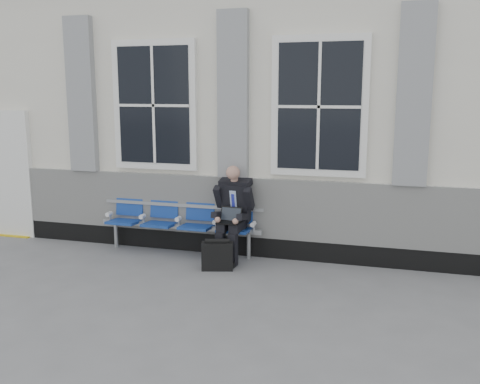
% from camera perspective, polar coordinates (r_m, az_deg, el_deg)
% --- Properties ---
extents(ground, '(70.00, 70.00, 0.00)m').
position_cam_1_polar(ground, '(6.71, 3.20, -10.84)').
color(ground, slate).
rests_on(ground, ground).
extents(station_building, '(14.40, 4.40, 4.49)m').
position_cam_1_polar(station_building, '(9.67, 7.89, 9.18)').
color(station_building, silver).
rests_on(station_building, ground).
extents(bench, '(2.60, 0.47, 0.91)m').
position_cam_1_polar(bench, '(8.26, -6.41, -2.74)').
color(bench, '#9EA0A3').
rests_on(bench, ground).
extents(businessman, '(0.58, 0.77, 1.41)m').
position_cam_1_polar(businessman, '(7.79, -0.73, -1.88)').
color(businessman, black).
rests_on(businessman, ground).
extents(briefcase, '(0.47, 0.30, 0.45)m').
position_cam_1_polar(briefcase, '(7.52, -2.43, -6.78)').
color(briefcase, black).
rests_on(briefcase, ground).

